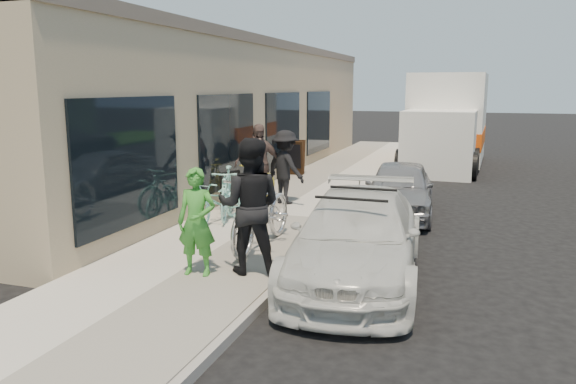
# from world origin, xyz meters

# --- Properties ---
(ground) EXTENTS (120.00, 120.00, 0.00)m
(ground) POSITION_xyz_m (0.00, 0.00, 0.00)
(ground) COLOR black
(ground) RESTS_ON ground
(sidewalk) EXTENTS (3.00, 34.00, 0.15)m
(sidewalk) POSITION_xyz_m (-2.00, 3.00, 0.07)
(sidewalk) COLOR #BDB6AA
(sidewalk) RESTS_ON ground
(curb) EXTENTS (0.12, 34.00, 0.13)m
(curb) POSITION_xyz_m (-0.45, 3.00, 0.07)
(curb) COLOR gray
(curb) RESTS_ON ground
(storefront) EXTENTS (3.60, 20.00, 4.22)m
(storefront) POSITION_xyz_m (-5.24, 7.99, 2.12)
(storefront) COLOR tan
(storefront) RESTS_ON ground
(bike_rack) EXTENTS (0.25, 0.59, 0.88)m
(bike_rack) POSITION_xyz_m (-3.05, 3.12, 0.68)
(bike_rack) COLOR black
(bike_rack) RESTS_ON sidewalk
(sandwich_board) EXTENTS (0.72, 0.73, 1.06)m
(sandwich_board) POSITION_xyz_m (-3.31, 8.48, 0.69)
(sandwich_board) COLOR #311E0D
(sandwich_board) RESTS_ON sidewalk
(sedan_white) EXTENTS (2.22, 4.64, 1.34)m
(sedan_white) POSITION_xyz_m (0.50, -0.15, 0.65)
(sedan_white) COLOR silver
(sedan_white) RESTS_ON ground
(sedan_silver) EXTENTS (1.74, 3.72, 1.23)m
(sedan_silver) POSITION_xyz_m (0.53, 4.37, 0.62)
(sedan_silver) COLOR gray
(sedan_silver) RESTS_ON ground
(moving_truck) EXTENTS (2.76, 6.89, 3.35)m
(moving_truck) POSITION_xyz_m (1.02, 13.35, 1.48)
(moving_truck) COLOR white
(moving_truck) RESTS_ON ground
(tandem_bike) EXTENTS (0.88, 2.39, 1.25)m
(tandem_bike) POSITION_xyz_m (-1.29, 0.57, 0.77)
(tandem_bike) COLOR silver
(tandem_bike) RESTS_ON sidewalk
(woman_rider) EXTENTS (0.62, 0.45, 1.58)m
(woman_rider) POSITION_xyz_m (-1.67, -1.08, 0.94)
(woman_rider) COLOR green
(woman_rider) RESTS_ON sidewalk
(man_standing) EXTENTS (1.10, 0.93, 2.00)m
(man_standing) POSITION_xyz_m (-0.98, -0.72, 1.15)
(man_standing) COLOR black
(man_standing) RESTS_ON sidewalk
(cruiser_bike_a) EXTENTS (1.01, 1.85, 1.07)m
(cruiser_bike_a) POSITION_xyz_m (-2.77, 2.35, 0.68)
(cruiser_bike_a) COLOR #9AE6D6
(cruiser_bike_a) RESTS_ON sidewalk
(cruiser_bike_b) EXTENTS (0.86, 1.74, 0.88)m
(cruiser_bike_b) POSITION_xyz_m (-2.79, 1.96, 0.59)
(cruiser_bike_b) COLOR #9AE6D6
(cruiser_bike_b) RESTS_ON sidewalk
(cruiser_bike_c) EXTENTS (0.85, 1.63, 0.94)m
(cruiser_bike_c) POSITION_xyz_m (-2.91, 4.30, 0.62)
(cruiser_bike_c) COLOR gold
(cruiser_bike_c) RESTS_ON sidewalk
(bystander_a) EXTENTS (1.29, 1.11, 1.73)m
(bystander_a) POSITION_xyz_m (-2.11, 4.16, 1.01)
(bystander_a) COLOR black
(bystander_a) RESTS_ON sidewalk
(bystander_b) EXTENTS (1.18, 1.00, 1.89)m
(bystander_b) POSITION_xyz_m (-2.65, 3.82, 1.10)
(bystander_b) COLOR brown
(bystander_b) RESTS_ON sidewalk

